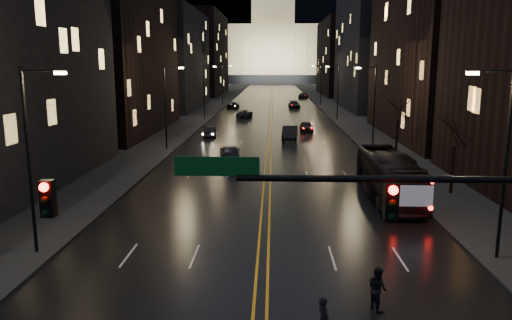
# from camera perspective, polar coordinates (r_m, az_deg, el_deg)

# --- Properties ---
(road) EXTENTS (20.00, 320.00, 0.02)m
(road) POSITION_cam_1_polar(r_m,az_deg,el_deg) (142.83, 1.81, 7.25)
(road) COLOR black
(road) RESTS_ON ground
(sidewalk_left) EXTENTS (8.00, 320.00, 0.16)m
(sidewalk_left) POSITION_cam_1_polar(r_m,az_deg,el_deg) (143.55, -3.83, 7.28)
(sidewalk_left) COLOR black
(sidewalk_left) RESTS_ON ground
(sidewalk_right) EXTENTS (8.00, 320.00, 0.16)m
(sidewalk_right) POSITION_cam_1_polar(r_m,az_deg,el_deg) (143.47, 7.46, 7.21)
(sidewalk_right) COLOR black
(sidewalk_right) RESTS_ON ground
(center_line) EXTENTS (0.62, 320.00, 0.01)m
(center_line) POSITION_cam_1_polar(r_m,az_deg,el_deg) (142.83, 1.81, 7.26)
(center_line) COLOR orange
(center_line) RESTS_ON road
(building_left_mid) EXTENTS (12.00, 30.00, 28.00)m
(building_left_mid) POSITION_cam_1_polar(r_m,az_deg,el_deg) (70.08, -16.38, 14.49)
(building_left_mid) COLOR black
(building_left_mid) RESTS_ON ground
(building_left_far) EXTENTS (12.00, 34.00, 20.00)m
(building_left_far) POSITION_cam_1_polar(r_m,az_deg,el_deg) (106.72, -9.80, 11.23)
(building_left_far) COLOR black
(building_left_far) RESTS_ON ground
(building_left_dist) EXTENTS (12.00, 40.00, 24.00)m
(building_left_dist) POSITION_cam_1_polar(r_m,az_deg,el_deg) (154.07, -6.15, 11.92)
(building_left_dist) COLOR black
(building_left_dist) RESTS_ON ground
(building_right_mid) EXTENTS (12.00, 34.00, 26.00)m
(building_right_mid) POSITION_cam_1_polar(r_m,az_deg,el_deg) (106.62, 13.43, 12.71)
(building_right_mid) COLOR black
(building_right_mid) RESTS_ON ground
(building_right_dist) EXTENTS (12.00, 40.00, 22.00)m
(building_right_dist) POSITION_cam_1_polar(r_m,az_deg,el_deg) (153.93, 9.85, 11.45)
(building_right_dist) COLOR black
(building_right_dist) RESTS_ON ground
(capitol) EXTENTS (90.00, 50.00, 58.50)m
(capitol) POSITION_cam_1_polar(r_m,az_deg,el_deg) (262.67, 1.93, 12.65)
(capitol) COLOR black
(capitol) RESTS_ON ground
(traffic_signal) EXTENTS (17.29, 0.45, 7.00)m
(traffic_signal) POSITION_cam_1_polar(r_m,az_deg,el_deg) (14.25, 24.60, -6.37)
(traffic_signal) COLOR black
(traffic_signal) RESTS_ON ground
(streetlamp_right_near) EXTENTS (2.13, 0.25, 9.00)m
(streetlamp_right_near) POSITION_cam_1_polar(r_m,az_deg,el_deg) (25.13, 26.32, 0.59)
(streetlamp_right_near) COLOR black
(streetlamp_right_near) RESTS_ON ground
(streetlamp_left_near) EXTENTS (2.13, 0.25, 9.00)m
(streetlamp_left_near) POSITION_cam_1_polar(r_m,az_deg,el_deg) (25.51, -24.23, 0.90)
(streetlamp_left_near) COLOR black
(streetlamp_left_near) RESTS_ON ground
(streetlamp_right_mid) EXTENTS (2.13, 0.25, 9.00)m
(streetlamp_right_mid) POSITION_cam_1_polar(r_m,az_deg,el_deg) (53.71, 13.19, 6.34)
(streetlamp_right_mid) COLOR black
(streetlamp_right_mid) RESTS_ON ground
(streetlamp_left_mid) EXTENTS (2.13, 0.25, 9.00)m
(streetlamp_left_mid) POSITION_cam_1_polar(r_m,az_deg,el_deg) (53.88, -10.15, 6.47)
(streetlamp_left_mid) COLOR black
(streetlamp_left_mid) RESTS_ON ground
(streetlamp_right_far) EXTENTS (2.13, 0.25, 9.00)m
(streetlamp_right_far) POSITION_cam_1_polar(r_m,az_deg,el_deg) (83.29, 9.22, 8.00)
(streetlamp_right_far) COLOR black
(streetlamp_right_far) RESTS_ON ground
(streetlamp_left_far) EXTENTS (2.13, 0.25, 9.00)m
(streetlamp_left_far) POSITION_cam_1_polar(r_m,az_deg,el_deg) (83.40, -5.84, 8.09)
(streetlamp_left_far) COLOR black
(streetlamp_left_far) RESTS_ON ground
(streetlamp_right_dist) EXTENTS (2.13, 0.25, 9.00)m
(streetlamp_right_dist) POSITION_cam_1_polar(r_m,az_deg,el_deg) (113.09, 7.33, 8.78)
(streetlamp_right_dist) COLOR black
(streetlamp_right_dist) RESTS_ON ground
(streetlamp_left_dist) EXTENTS (2.13, 0.25, 9.00)m
(streetlamp_left_dist) POSITION_cam_1_polar(r_m,az_deg,el_deg) (113.17, -3.77, 8.85)
(streetlamp_left_dist) COLOR black
(streetlamp_left_dist) RESTS_ON ground
(tree_right_mid) EXTENTS (2.40, 2.40, 6.65)m
(tree_right_mid) POSITION_cam_1_polar(r_m,az_deg,el_deg) (37.04, 21.82, 3.04)
(tree_right_mid) COLOR black
(tree_right_mid) RESTS_ON ground
(tree_right_far) EXTENTS (2.40, 2.40, 6.65)m
(tree_right_far) POSITION_cam_1_polar(r_m,az_deg,el_deg) (52.28, 15.95, 5.48)
(tree_right_far) COLOR black
(tree_right_far) RESTS_ON ground
(bus) EXTENTS (2.74, 11.28, 3.14)m
(bus) POSITION_cam_1_polar(r_m,az_deg,el_deg) (35.17, 14.96, -1.83)
(bus) COLOR black
(bus) RESTS_ON ground
(oncoming_car_a) EXTENTS (2.32, 4.91, 1.62)m
(oncoming_car_a) POSITION_cam_1_polar(r_m,az_deg,el_deg) (47.61, -3.00, 0.87)
(oncoming_car_a) COLOR black
(oncoming_car_a) RESTS_ON ground
(oncoming_car_b) EXTENTS (2.10, 4.61, 1.47)m
(oncoming_car_b) POSITION_cam_1_polar(r_m,az_deg,el_deg) (63.19, -5.29, 3.25)
(oncoming_car_b) COLOR black
(oncoming_car_b) RESTS_ON ground
(oncoming_car_c) EXTENTS (2.81, 5.09, 1.35)m
(oncoming_car_c) POSITION_cam_1_polar(r_m,az_deg,el_deg) (86.74, -1.30, 5.33)
(oncoming_car_c) COLOR black
(oncoming_car_c) RESTS_ON ground
(oncoming_car_d) EXTENTS (2.52, 5.17, 1.45)m
(oncoming_car_d) POSITION_cam_1_polar(r_m,az_deg,el_deg) (103.90, -2.65, 6.27)
(oncoming_car_d) COLOR black
(oncoming_car_d) RESTS_ON ground
(receding_car_a) EXTENTS (2.13, 5.25, 1.69)m
(receding_car_a) POSITION_cam_1_polar(r_m,az_deg,el_deg) (61.07, 3.90, 3.12)
(receding_car_a) COLOR black
(receding_car_a) RESTS_ON ground
(receding_car_b) EXTENTS (1.75, 4.27, 1.45)m
(receding_car_b) POSITION_cam_1_polar(r_m,az_deg,el_deg) (68.50, 5.78, 3.83)
(receding_car_b) COLOR black
(receding_car_b) RESTS_ON ground
(receding_car_c) EXTENTS (2.55, 5.35, 1.50)m
(receding_car_c) POSITION_cam_1_polar(r_m,az_deg,el_deg) (105.20, 4.39, 6.32)
(receding_car_c) COLOR black
(receding_car_c) RESTS_ON ground
(receding_car_d) EXTENTS (2.92, 5.52, 1.48)m
(receding_car_d) POSITION_cam_1_polar(r_m,az_deg,el_deg) (136.49, 5.40, 7.34)
(receding_car_d) COLOR black
(receding_car_d) RESTS_ON ground
(pedestrian_a) EXTENTS (0.59, 0.70, 1.62)m
(pedestrian_a) POSITION_cam_1_polar(r_m,az_deg,el_deg) (17.37, 7.71, -17.67)
(pedestrian_a) COLOR black
(pedestrian_a) RESTS_ON ground
(pedestrian_b) EXTENTS (0.75, 0.93, 1.69)m
(pedestrian_b) POSITION_cam_1_polar(r_m,az_deg,el_deg) (19.78, 13.71, -14.07)
(pedestrian_b) COLOR black
(pedestrian_b) RESTS_ON ground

